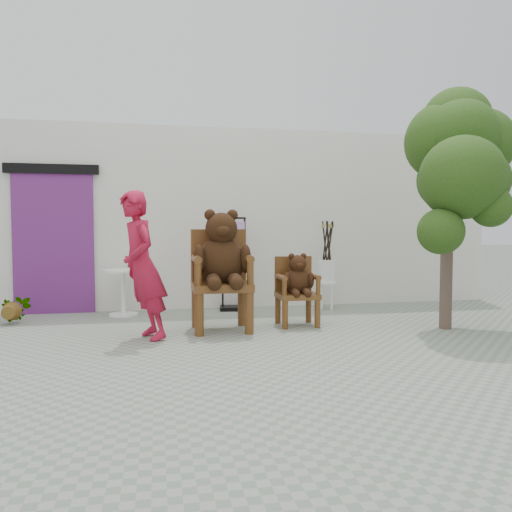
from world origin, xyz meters
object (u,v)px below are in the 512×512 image
at_px(chair_big, 221,262).
at_px(tree, 460,155).
at_px(person, 143,266).
at_px(display_stand, 234,274).
at_px(cafe_table, 123,287).
at_px(stool_bucket, 327,270).
at_px(chair_small, 297,283).

relative_size(chair_big, tree, 0.49).
distance_m(person, display_stand, 2.41).
relative_size(cafe_table, tree, 0.22).
xyz_separation_m(display_stand, tree, (2.73, -2.00, 1.72)).
distance_m(chair_big, cafe_table, 1.98).
distance_m(stool_bucket, tree, 2.71).
xyz_separation_m(chair_small, tree, (2.07, -0.56, 1.72)).
bearing_deg(stool_bucket, chair_big, -145.23).
xyz_separation_m(stool_bucket, tree, (1.21, -1.76, 1.66)).
distance_m(chair_small, person, 2.13).
bearing_deg(stool_bucket, display_stand, 171.11).
bearing_deg(cafe_table, person, -78.94).
xyz_separation_m(person, stool_bucket, (2.90, 1.71, -0.24)).
xyz_separation_m(person, tree, (4.12, -0.06, 1.42)).
bearing_deg(chair_small, chair_big, -173.09).
height_order(chair_big, cafe_table, chair_big).
bearing_deg(display_stand, tree, -29.57).
distance_m(cafe_table, stool_bucket, 3.26).
bearing_deg(stool_bucket, chair_small, -125.45).
distance_m(chair_big, person, 1.06).
xyz_separation_m(chair_big, chair_small, (1.06, 0.13, -0.31)).
distance_m(chair_small, stool_bucket, 1.47).
xyz_separation_m(chair_big, tree, (3.13, -0.44, 1.40)).
xyz_separation_m(chair_big, display_stand, (0.40, 1.57, -0.31)).
height_order(chair_small, stool_bucket, stool_bucket).
height_order(person, tree, tree).
relative_size(cafe_table, stool_bucket, 0.48).
xyz_separation_m(chair_big, cafe_table, (-1.34, 1.38, -0.46)).
bearing_deg(person, cafe_table, 168.82).
relative_size(chair_small, cafe_table, 1.41).
xyz_separation_m(chair_small, stool_bucket, (0.85, 1.20, 0.06)).
relative_size(person, cafe_table, 2.51).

